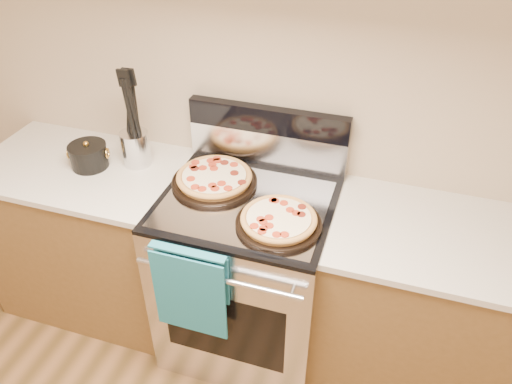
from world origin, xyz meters
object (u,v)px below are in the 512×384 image
(range_body, at_px, (248,276))
(pepperoni_pizza_back, at_px, (214,179))
(utensil_crock, at_px, (136,148))
(saucepan, at_px, (89,157))
(pepperoni_pizza_front, at_px, (279,221))

(range_body, height_order, pepperoni_pizza_back, pepperoni_pizza_back)
(utensil_crock, distance_m, saucepan, 0.23)
(pepperoni_pizza_front, distance_m, utensil_crock, 0.83)
(pepperoni_pizza_front, height_order, saucepan, saucepan)
(utensil_crock, bearing_deg, range_body, -12.70)
(pepperoni_pizza_back, height_order, pepperoni_pizza_front, pepperoni_pizza_back)
(range_body, bearing_deg, pepperoni_pizza_front, -35.59)
(utensil_crock, xyz_separation_m, saucepan, (-0.21, -0.09, -0.03))
(pepperoni_pizza_back, distance_m, saucepan, 0.64)
(saucepan, bearing_deg, pepperoni_pizza_back, 2.40)
(pepperoni_pizza_back, bearing_deg, range_body, -21.25)
(pepperoni_pizza_front, xyz_separation_m, utensil_crock, (-0.79, 0.27, 0.05))
(pepperoni_pizza_front, xyz_separation_m, saucepan, (-1.00, 0.17, 0.01))
(pepperoni_pizza_back, bearing_deg, saucepan, -177.60)
(range_body, height_order, utensil_crock, utensil_crock)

